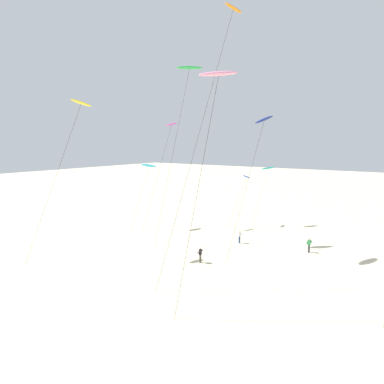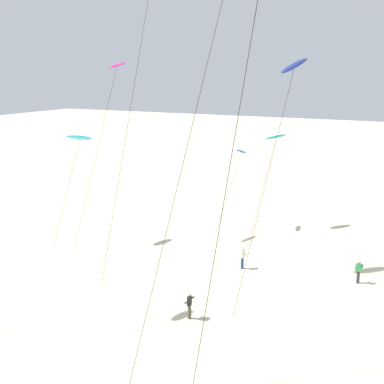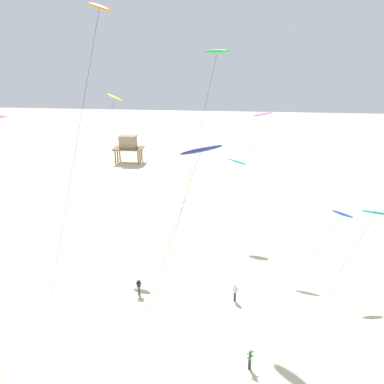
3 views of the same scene
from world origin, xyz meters
name	(u,v)px [view 1 (image 1 of 3)]	position (x,y,z in m)	size (l,w,h in m)	color
ground_plane	(280,266)	(0.00, 0.00, 0.00)	(260.00, 260.00, 0.00)	beige
kite_orange	(231,16)	(-4.78, 3.54, 23.61)	(8.56, 3.60, 24.78)	orange
kite_blue	(246,177)	(14.60, 11.34, 7.32)	(4.17, 1.55, 7.80)	blue
kite_teal	(268,168)	(16.62, 8.70, 8.64)	(4.15, 2.13, 9.04)	teal
kite_cyan	(149,166)	(4.76, 22.16, 9.15)	(4.10, 1.89, 9.69)	#33BFE0
kite_green	(189,69)	(2.63, 13.37, 21.44)	(6.24, 3.31, 21.82)	green
kite_magenta	(171,127)	(7.14, 19.84, 14.80)	(5.73, 2.22, 15.52)	#D8339E
kite_pink	(218,75)	(-11.50, 0.74, 17.36)	(5.20, 2.56, 17.84)	pink
kite_yellow	(80,105)	(-8.90, 19.49, 16.56)	(7.23, 3.17, 17.28)	yellow
kite_navy	(264,120)	(2.17, 3.21, 14.93)	(6.37, 2.57, 15.70)	navy
kite_flyer_nearest	(200,255)	(-3.88, 7.31, 0.89)	(0.58, 0.55, 1.67)	#4C4738
kite_flyer_middle	(240,236)	(5.04, 7.35, 0.89)	(0.71, 0.70, 1.67)	navy
kite_flyer_furthest	(309,245)	(6.23, -0.98, 0.89)	(0.52, 0.55, 1.67)	#33333D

